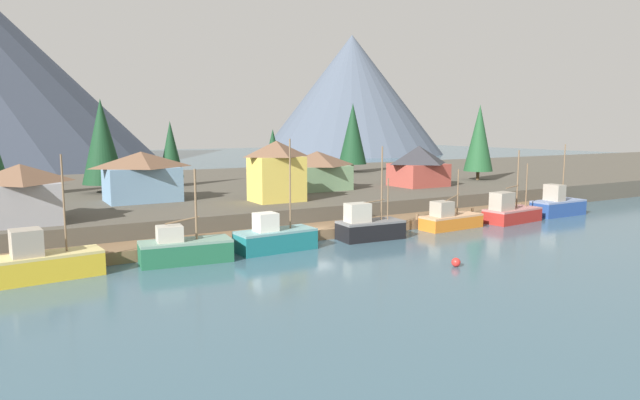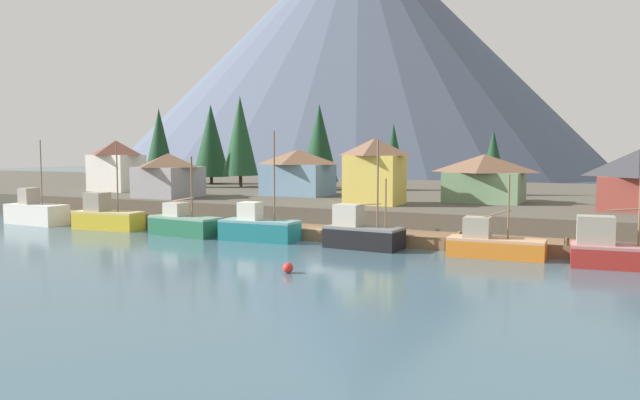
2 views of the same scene
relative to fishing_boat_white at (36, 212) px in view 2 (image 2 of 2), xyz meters
The scene contains 24 objects.
ground_plane 40.16m from the fishing_boat_white, 32.79° to the left, with size 400.00×400.00×1.00m, color #3D5B6B.
dock 33.95m from the fishing_boat_white, ahead, with size 80.00×4.00×1.60m.
shoreline_bank 47.70m from the fishing_boat_white, 45.00° to the left, with size 400.00×56.00×2.50m, color #4C473D.
mountain_west_peak 158.31m from the fishing_boat_white, 99.71° to the left, with size 160.65×160.65×81.62m, color #4C566B.
fishing_boat_white is the anchor object (origin of this frame).
fishing_boat_yellow 10.18m from the fishing_boat_white, ahead, with size 7.31×3.27×8.80m.
fishing_boat_green 20.10m from the fishing_boat_white, ahead, with size 7.38×3.62×7.43m.
fishing_boat_teal 28.12m from the fishing_boat_white, ahead, with size 7.08×3.16×9.69m.
fishing_boat_black 38.05m from the fishing_boat_white, ahead, with size 6.45×3.29×8.87m.
fishing_boat_orange 48.68m from the fishing_boat_white, ahead, with size 7.22×2.88×6.26m.
fishing_boat_red 57.40m from the fishing_boat_white, ahead, with size 7.36×3.68×8.12m.
house_yellow 36.79m from the fishing_boat_white, 19.81° to the left, with size 5.67×4.43×6.70m.
house_red 60.90m from the fishing_boat_white, 16.06° to the left, with size 7.10×6.22×5.61m.
house_blue 29.58m from the fishing_boat_white, 42.90° to the left, with size 8.04×5.97×5.51m.
house_grey 14.75m from the fishing_boat_white, 48.99° to the left, with size 6.21×6.77×5.08m.
house_green 48.22m from the fishing_boat_white, 24.32° to the left, with size 8.17×5.86×5.06m.
house_white 17.27m from the fishing_boat_white, 103.17° to the left, with size 6.32×5.14×6.69m.
conifer_near_right 44.89m from the fishing_boat_white, 49.97° to the left, with size 3.38×3.38×9.01m.
conifer_mid_left 52.69m from the fishing_boat_white, 35.67° to the left, with size 3.28×3.28×7.91m.
conifer_mid_right 26.44m from the fishing_boat_white, 98.75° to the left, with size 4.20×4.20×11.39m.
conifer_back_left 36.88m from the fishing_boat_white, 57.97° to the left, with size 5.13×5.13×11.67m.
conifer_back_right 32.53m from the fishing_boat_white, 78.53° to the left, with size 5.12×5.12×13.23m.
conifer_far_left 36.83m from the fishing_boat_white, 94.14° to the left, with size 5.79×5.79×12.55m.
channel_buoy 39.69m from the fishing_boat_white, 17.74° to the right, with size 0.70×0.70×0.70m, color red.
Camera 2 is at (24.55, -50.79, 8.27)m, focal length 36.42 mm.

